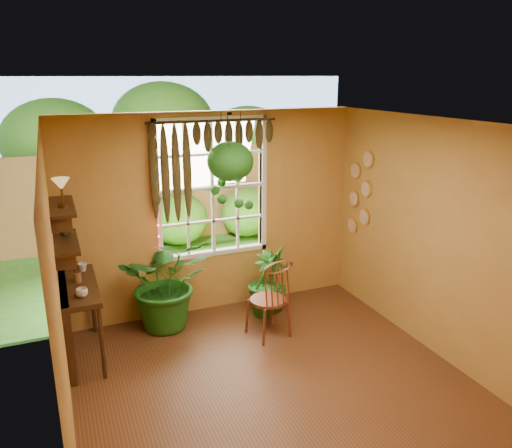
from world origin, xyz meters
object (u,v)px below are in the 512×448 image
Objects in this scene: counter_ledge at (71,314)px; hanging_basket at (230,169)px; windsor_chair at (270,310)px; potted_plant_left at (167,282)px; potted_plant_mid at (267,281)px.

hanging_basket is at bearing 10.50° from counter_ledge.
hanging_basket reaches higher than windsor_chair.
potted_plant_left is 1.64m from hanging_basket.
hanging_basket reaches higher than potted_plant_mid.
windsor_chair is 1.23× the size of potted_plant_mid.
potted_plant_mid is 0.77× the size of hanging_basket.
potted_plant_mid is at bearing 4.00° from counter_ledge.
windsor_chair is 0.96× the size of potted_plant_left.
potted_plant_left is at bearing 173.16° from potted_plant_mid.
windsor_chair is at bearing -110.84° from potted_plant_mid.
windsor_chair is 0.62m from potted_plant_mid.
potted_plant_left is 1.29× the size of potted_plant_mid.
counter_ledge is 0.95× the size of hanging_basket.
potted_plant_left is at bearing -176.69° from hanging_basket.
hanging_basket is (-0.42, 0.21, 1.51)m from potted_plant_mid.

